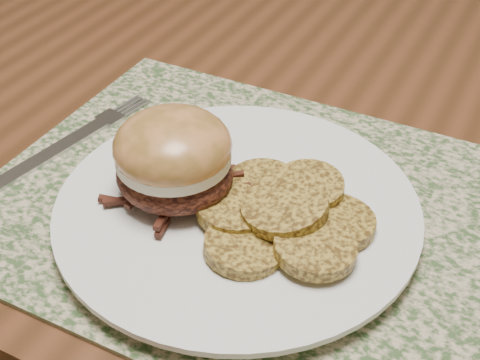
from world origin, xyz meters
The scene contains 5 objects.
placemat centered at (-0.16, -0.26, 0.75)m, with size 0.45×0.33×0.00m, color #354F29.
dinner_plate centered at (-0.18, -0.28, 0.76)m, with size 0.26×0.26×0.02m, color white.
pork_sandwich centered at (-0.23, -0.29, 0.80)m, with size 0.11×0.11×0.07m.
roasted_potatoes centered at (-0.14, -0.28, 0.78)m, with size 0.14×0.15×0.03m.
fork centered at (-0.36, -0.25, 0.76)m, with size 0.05×0.18×0.00m.
Camera 1 is at (-0.00, -0.62, 1.10)m, focal length 50.00 mm.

